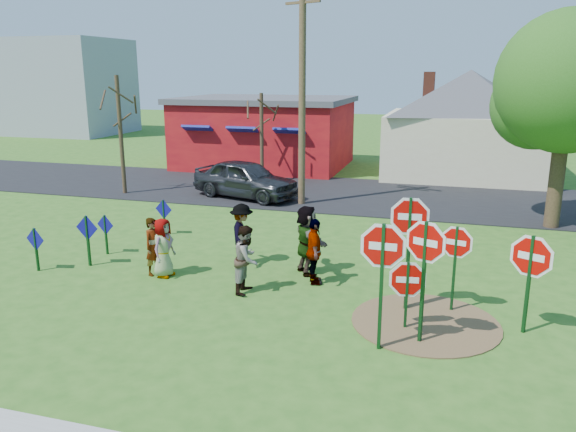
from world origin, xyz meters
name	(u,v)px	position (x,y,z in m)	size (l,w,h in m)	color
ground	(247,285)	(0.00, 0.00, 0.00)	(120.00, 120.00, 0.00)	#2E5E1B
road	(336,194)	(0.00, 11.50, 0.02)	(120.00, 7.50, 0.04)	black
dirt_patch	(425,322)	(4.50, -1.00, 0.01)	(3.20, 3.20, 0.03)	brown
red_building	(265,132)	(-5.50, 17.99, 1.97)	(9.40, 7.69, 3.90)	maroon
cream_house	(468,119)	(5.50, 18.00, 2.92)	(9.40, 9.40, 6.50)	beige
distant_building	(64,87)	(-28.00, 30.00, 4.00)	(10.00, 8.00, 8.00)	#8C939E
stop_sign_a	(383,258)	(3.67, -2.43, 1.88)	(1.20, 0.08, 2.72)	#103C18
stop_sign_b	(410,227)	(4.02, -0.26, 1.94)	(1.06, 0.14, 2.70)	#103C18
stop_sign_c	(425,254)	(4.43, -1.93, 1.87)	(1.06, 0.45, 2.69)	#103C18
stop_sign_d	(456,248)	(5.04, -0.16, 1.50)	(0.96, 0.27, 2.14)	#103C18
stop_sign_e	(407,283)	(4.09, -1.36, 1.03)	(1.05, 0.17, 1.63)	#103C18
stop_sign_f	(531,262)	(6.50, -0.87, 1.56)	(1.08, 0.56, 2.28)	#103C18
stop_sign_g	(409,228)	(4.01, -0.38, 1.95)	(1.17, 0.11, 2.80)	#103C18
blue_diamond_a	(36,244)	(-5.90, -0.57, 0.75)	(0.65, 0.13, 1.23)	#103C18
blue_diamond_b	(87,235)	(-4.79, 0.19, 0.91)	(0.72, 0.07, 1.47)	#103C18
blue_diamond_c	(106,230)	(-4.92, 1.23, 0.75)	(0.61, 0.12, 1.22)	#103C18
blue_diamond_d	(164,213)	(-4.25, 3.55, 0.74)	(0.65, 0.12, 1.21)	#103C18
person_a	(163,248)	(-2.36, 0.03, 0.80)	(0.78, 0.51, 1.59)	#475292
person_b	(154,246)	(-2.68, 0.08, 0.79)	(0.57, 0.38, 1.57)	#247259
person_c	(247,259)	(0.15, -0.38, 0.85)	(0.83, 0.65, 1.70)	#9C6045
person_d	(242,234)	(-0.70, 1.51, 0.88)	(1.13, 0.65, 1.75)	#333338
person_e	(314,252)	(1.61, 0.61, 0.86)	(1.01, 0.42, 1.73)	#482750
person_f	(307,240)	(1.23, 1.30, 0.95)	(1.75, 0.56, 1.89)	#1C542C
suv	(246,179)	(-3.60, 9.59, 0.85)	(1.91, 4.75, 1.62)	#2D2D32
utility_pole	(302,88)	(-0.99, 9.13, 4.70)	(2.08, 0.89, 8.93)	#4C3823
leafy_tree	(571,90)	(8.45, 8.14, 4.73)	(5.17, 4.71, 7.34)	#382819
bare_tree_west	(120,118)	(-9.12, 8.92, 3.34)	(1.80, 1.80, 5.17)	#382819
bare_tree_east	(262,125)	(-4.07, 13.16, 2.80)	(1.80, 1.80, 4.32)	#382819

